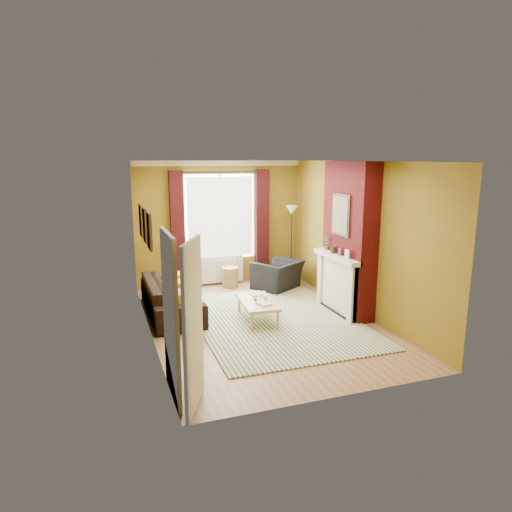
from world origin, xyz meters
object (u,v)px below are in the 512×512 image
armchair (277,275)px  coffee_table (258,303)px  wicker_stool (230,277)px  sofa (171,297)px  floor_lamp (292,222)px

armchair → coffee_table: bearing=26.4°
coffee_table → wicker_stool: bearing=91.6°
armchair → coffee_table: 2.10m
sofa → wicker_stool: 2.06m
coffee_table → wicker_stool: wicker_stool is taller
wicker_stool → floor_lamp: floor_lamp is taller
sofa → wicker_stool: size_ratio=4.91×
coffee_table → wicker_stool: 2.28m
sofa → floor_lamp: floor_lamp is taller
armchair → wicker_stool: 1.07m
coffee_table → floor_lamp: bearing=59.1°
coffee_table → floor_lamp: size_ratio=0.65×
coffee_table → armchair: bearing=63.7°
sofa → floor_lamp: 3.40m
armchair → floor_lamp: 1.26m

